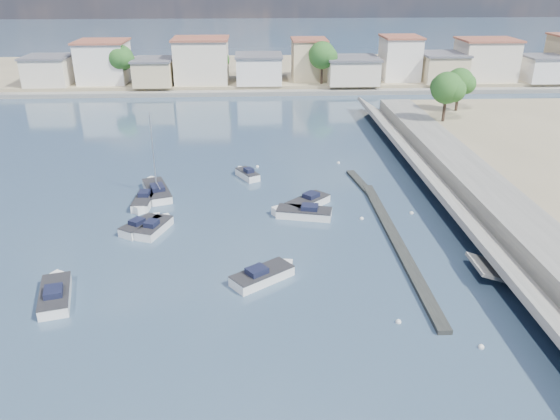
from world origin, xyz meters
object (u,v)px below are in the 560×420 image
motorboat_f (247,174)px  sailboat (156,190)px  motorboat_a (56,294)px  motorboat_h (265,275)px  motorboat_d (306,204)px  motorboat_g (143,202)px  motorboat_c (301,213)px  motorboat_b (143,226)px  motorboat_e (156,227)px

motorboat_f → sailboat: bearing=-155.3°
motorboat_a → motorboat_h: bearing=6.9°
motorboat_a → sailboat: 20.28m
motorboat_d → motorboat_g: same height
motorboat_g → sailboat: size_ratio=0.56×
motorboat_a → motorboat_c: bearing=34.9°
motorboat_b → motorboat_h: 14.38m
motorboat_e → motorboat_f: bearing=58.7°
motorboat_b → motorboat_h: (10.96, -9.32, 0.00)m
motorboat_b → motorboat_f: bearing=54.2°
motorboat_a → motorboat_f: bearing=60.6°
motorboat_g → motorboat_h: bearing=-51.4°
motorboat_f → motorboat_g: bearing=-143.9°
motorboat_d → motorboat_f: same height
motorboat_h → sailboat: sailboat is taller
motorboat_c → motorboat_h: bearing=-108.3°
motorboat_b → motorboat_g: size_ratio=0.87×
motorboat_f → sailboat: (-9.54, -4.39, 0.03)m
motorboat_b → motorboat_c: 14.88m
motorboat_d → motorboat_c: bearing=-106.5°
sailboat → motorboat_e: bearing=-81.5°
motorboat_f → sailboat: size_ratio=0.42×
motorboat_e → motorboat_h: size_ratio=0.92×
motorboat_d → sailboat: (-15.52, 4.32, 0.03)m
motorboat_g → motorboat_d: bearing=-4.1°
motorboat_c → motorboat_e: bearing=-169.7°
motorboat_g → motorboat_h: same height
motorboat_c → sailboat: 16.25m
motorboat_c → motorboat_h: 12.00m
sailboat → motorboat_h: bearing=-58.4°
motorboat_c → motorboat_d: size_ratio=1.23×
motorboat_c → motorboat_g: bearing=167.5°
motorboat_b → motorboat_e: size_ratio=0.92×
motorboat_b → motorboat_d: bearing=15.8°
motorboat_a → sailboat: size_ratio=0.65×
motorboat_a → motorboat_g: 17.04m
motorboat_e → motorboat_h: same height
motorboat_g → motorboat_a: bearing=-101.3°
motorboat_c → motorboat_b: bearing=-172.0°
motorboat_c → motorboat_a: bearing=-145.1°
motorboat_a → sailboat: bearing=78.2°
motorboat_f → motorboat_c: bearing=-64.3°
motorboat_b → motorboat_d: size_ratio=0.90×
motorboat_a → motorboat_f: (13.68, 24.24, -0.00)m
motorboat_d → motorboat_h: (-4.45, -13.68, 0.00)m
motorboat_g → motorboat_e: bearing=-70.0°
motorboat_c → motorboat_h: same height
motorboat_e → motorboat_a: bearing=-117.0°
motorboat_e → motorboat_h: (9.71, -8.94, 0.00)m
motorboat_e → sailboat: 9.16m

